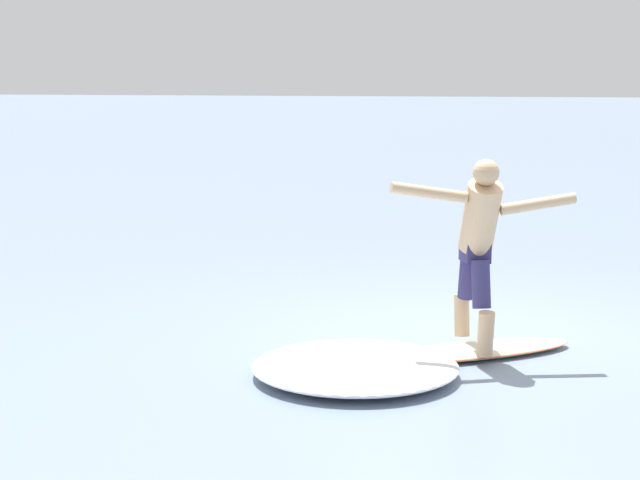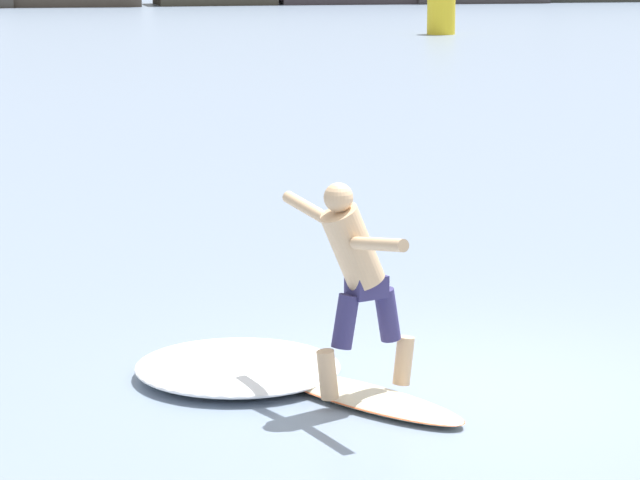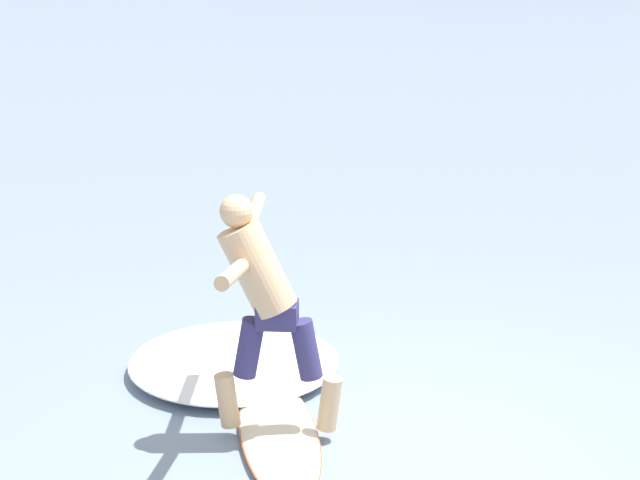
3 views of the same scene
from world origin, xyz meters
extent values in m
plane|color=#7689A1|center=(0.00, 0.00, 0.00)|extent=(200.00, 200.00, 0.00)
ellipsoid|color=beige|center=(-0.82, -0.24, 0.05)|extent=(1.43, 1.79, 0.09)
ellipsoid|color=beige|center=(-1.33, 0.53, 0.05)|extent=(0.37, 0.36, 0.08)
ellipsoid|color=#DB5B2D|center=(-0.82, -0.24, 0.05)|extent=(1.44, 1.80, 0.04)
cone|color=black|center=(-0.40, -0.86, -0.06)|extent=(0.07, 0.07, 0.14)
cone|color=black|center=(-0.36, -0.68, -0.06)|extent=(0.07, 0.07, 0.14)
cone|color=black|center=(-0.59, -0.83, -0.06)|extent=(0.07, 0.07, 0.14)
cylinder|color=tan|center=(-1.13, -0.36, 0.27)|extent=(0.21, 0.18, 0.37)
cylinder|color=navy|center=(-0.99, -0.31, 0.64)|extent=(0.26, 0.22, 0.41)
cylinder|color=tan|center=(-0.51, -0.12, 0.27)|extent=(0.21, 0.18, 0.37)
cylinder|color=navy|center=(-0.65, -0.17, 0.64)|extent=(0.26, 0.22, 0.41)
cube|color=navy|center=(-0.82, -0.24, 0.88)|extent=(0.32, 0.28, 0.16)
cylinder|color=tan|center=(-0.93, -0.29, 1.18)|extent=(0.57, 0.44, 0.65)
sphere|color=tan|center=(-1.05, -0.33, 1.55)|extent=(0.21, 0.21, 0.21)
cylinder|color=tan|center=(-0.85, -0.73, 1.29)|extent=(0.31, 0.61, 0.20)
cylinder|color=tan|center=(-1.18, 0.10, 1.39)|extent=(0.31, 0.61, 0.19)
cylinder|color=yellow|center=(10.82, 39.02, 0.70)|extent=(0.95, 0.95, 1.41)
ellipsoid|color=white|center=(-1.64, 0.59, 0.08)|extent=(2.10, 2.10, 0.17)
camera|label=1|loc=(-9.49, -0.88, 2.32)|focal=60.00mm
camera|label=2|loc=(-3.22, -10.56, 3.37)|focal=85.00mm
camera|label=3|loc=(2.19, -5.85, 3.26)|focal=60.00mm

